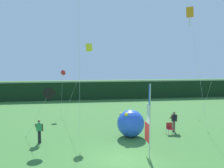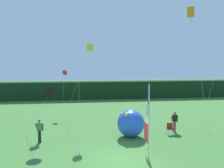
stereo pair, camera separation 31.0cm
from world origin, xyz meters
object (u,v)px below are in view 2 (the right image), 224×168
(folding_chair, at_px, (170,128))
(kite_orange_diamond_0, at_px, (192,21))
(inflatable_balloon, at_px, (131,123))
(kite_red_delta_4, at_px, (64,73))
(banner_flag, at_px, (147,122))
(kite_black_delta_2, at_px, (50,92))
(person_near_banner, at_px, (175,121))
(person_mid_field, at_px, (39,130))
(kite_yellow_box_5, at_px, (89,48))

(folding_chair, relative_size, kite_orange_diamond_0, 0.09)
(inflatable_balloon, height_order, kite_red_delta_4, kite_red_delta_4)
(banner_flag, relative_size, kite_black_delta_2, 1.11)
(folding_chair, xyz_separation_m, kite_black_delta_2, (-9.02, -0.58, 3.00))
(inflatable_balloon, height_order, folding_chair, inflatable_balloon)
(person_near_banner, distance_m, kite_black_delta_2, 10.02)
(inflatable_balloon, bearing_deg, kite_black_delta_2, -176.32)
(inflatable_balloon, xyz_separation_m, kite_orange_diamond_0, (4.87, 0.61, 7.74))
(person_mid_field, distance_m, kite_yellow_box_5, 7.73)
(banner_flag, relative_size, kite_yellow_box_5, 0.62)
(kite_black_delta_2, distance_m, kite_red_delta_4, 9.24)
(kite_orange_diamond_0, bearing_deg, folding_chair, -166.51)
(banner_flag, bearing_deg, kite_black_delta_2, 150.24)
(banner_flag, bearing_deg, folding_chair, 53.82)
(person_mid_field, relative_size, kite_black_delta_2, 0.41)
(kite_orange_diamond_0, bearing_deg, person_mid_field, -174.36)
(kite_orange_diamond_0, distance_m, kite_red_delta_4, 13.85)
(kite_black_delta_2, bearing_deg, kite_orange_diamond_0, 5.25)
(folding_chair, bearing_deg, kite_black_delta_2, -176.34)
(kite_yellow_box_5, bearing_deg, kite_red_delta_4, 112.60)
(kite_yellow_box_5, bearing_deg, kite_orange_diamond_0, -16.39)
(banner_flag, relative_size, folding_chair, 4.94)
(person_mid_field, height_order, folding_chair, person_mid_field)
(person_near_banner, bearing_deg, inflatable_balloon, -167.83)
(folding_chair, height_order, kite_yellow_box_5, kite_yellow_box_5)
(inflatable_balloon, xyz_separation_m, folding_chair, (3.17, 0.20, -0.52))
(person_mid_field, bearing_deg, person_near_banner, 7.34)
(person_mid_field, height_order, inflatable_balloon, inflatable_balloon)
(kite_red_delta_4, bearing_deg, folding_chair, -45.15)
(kite_yellow_box_5, bearing_deg, banner_flag, -64.98)
(person_near_banner, height_order, folding_chair, person_near_banner)
(folding_chair, height_order, kite_orange_diamond_0, kite_orange_diamond_0)
(kite_orange_diamond_0, xyz_separation_m, kite_black_delta_2, (-10.72, -0.99, -5.26))
(kite_red_delta_4, relative_size, kite_yellow_box_5, 0.66)
(kite_orange_diamond_0, height_order, kite_yellow_box_5, kite_orange_diamond_0)
(kite_black_delta_2, xyz_separation_m, kite_yellow_box_5, (2.91, 3.28, 3.25))
(banner_flag, distance_m, kite_black_delta_2, 7.12)
(banner_flag, xyz_separation_m, person_mid_field, (-6.80, 3.32, -1.23))
(person_mid_field, relative_size, folding_chair, 1.85)
(kite_orange_diamond_0, bearing_deg, kite_yellow_box_5, 163.61)
(folding_chair, bearing_deg, kite_orange_diamond_0, 13.49)
(kite_red_delta_4, bearing_deg, kite_orange_diamond_0, -38.61)
(banner_flag, xyz_separation_m, inflatable_balloon, (-0.21, 3.84, -1.08))
(banner_flag, height_order, kite_red_delta_4, kite_red_delta_4)
(person_mid_field, relative_size, kite_red_delta_4, 0.35)
(banner_flag, xyz_separation_m, kite_black_delta_2, (-6.06, 3.47, 1.41))
(inflatable_balloon, distance_m, kite_red_delta_4, 10.87)
(kite_black_delta_2, bearing_deg, folding_chair, 3.66)
(inflatable_balloon, bearing_deg, kite_orange_diamond_0, 7.13)
(person_mid_field, relative_size, inflatable_balloon, 0.80)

